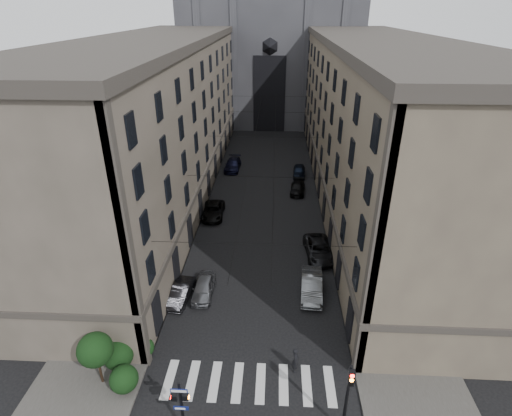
% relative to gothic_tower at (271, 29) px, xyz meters
% --- Properties ---
extents(sidewalk_left, '(7.00, 80.00, 0.15)m').
position_rel_gothic_tower_xyz_m(sidewalk_left, '(-10.50, -38.96, -17.72)').
color(sidewalk_left, '#383533').
rests_on(sidewalk_left, ground).
extents(sidewalk_right, '(7.00, 80.00, 0.15)m').
position_rel_gothic_tower_xyz_m(sidewalk_right, '(10.50, -38.96, -17.72)').
color(sidewalk_right, '#383533').
rests_on(sidewalk_right, ground).
extents(zebra_crossing, '(11.00, 3.20, 0.01)m').
position_rel_gothic_tower_xyz_m(zebra_crossing, '(0.00, -69.96, -17.79)').
color(zebra_crossing, beige).
rests_on(zebra_crossing, ground).
extents(building_left, '(13.60, 60.60, 18.85)m').
position_rel_gothic_tower_xyz_m(building_left, '(-13.44, -38.96, -8.45)').
color(building_left, '#4C453A').
rests_on(building_left, ground).
extents(building_right, '(13.60, 60.60, 18.85)m').
position_rel_gothic_tower_xyz_m(building_right, '(13.44, -38.96, -8.45)').
color(building_right, brown).
rests_on(building_right, ground).
extents(gothic_tower, '(35.00, 23.00, 58.00)m').
position_rel_gothic_tower_xyz_m(gothic_tower, '(0.00, 0.00, 0.00)').
color(gothic_tower, '#2D2D33').
rests_on(gothic_tower, ground).
extents(pedestrian_signal_left, '(1.02, 0.38, 4.00)m').
position_rel_gothic_tower_xyz_m(pedestrian_signal_left, '(-3.51, -73.46, -15.48)').
color(pedestrian_signal_left, black).
rests_on(pedestrian_signal_left, ground).
extents(traffic_light_right, '(0.34, 0.50, 5.20)m').
position_rel_gothic_tower_xyz_m(traffic_light_right, '(5.60, -73.04, -14.51)').
color(traffic_light_right, black).
rests_on(traffic_light_right, ground).
extents(shrub_cluster, '(3.90, 4.40, 3.90)m').
position_rel_gothic_tower_xyz_m(shrub_cluster, '(-8.72, -69.95, -16.00)').
color(shrub_cluster, black).
rests_on(shrub_cluster, sidewalk_left).
extents(tram_wires, '(14.00, 60.00, 0.43)m').
position_rel_gothic_tower_xyz_m(tram_wires, '(0.00, -39.33, -10.55)').
color(tram_wires, black).
rests_on(tram_wires, ground).
extents(car_left_near, '(1.77, 4.27, 1.45)m').
position_rel_gothic_tower_xyz_m(car_left_near, '(-4.42, -61.22, -17.08)').
color(car_left_near, slate).
rests_on(car_left_near, ground).
extents(car_left_midnear, '(1.80, 4.16, 1.33)m').
position_rel_gothic_tower_xyz_m(car_left_midnear, '(-6.20, -61.95, -17.13)').
color(car_left_midnear, black).
rests_on(car_left_midnear, ground).
extents(car_left_midfar, '(2.48, 5.17, 1.42)m').
position_rel_gothic_tower_xyz_m(car_left_midfar, '(-5.68, -47.07, -17.09)').
color(car_left_midfar, black).
rests_on(car_left_midfar, ground).
extents(car_left_far, '(2.33, 5.34, 1.53)m').
position_rel_gothic_tower_xyz_m(car_left_far, '(-4.94, -32.04, -17.03)').
color(car_left_far, black).
rests_on(car_left_far, ground).
extents(car_right_near, '(2.04, 5.09, 1.64)m').
position_rel_gothic_tower_xyz_m(car_right_near, '(4.70, -60.64, -16.98)').
color(car_right_near, slate).
rests_on(car_right_near, ground).
extents(car_right_midnear, '(2.98, 5.64, 1.51)m').
position_rel_gothic_tower_xyz_m(car_right_midnear, '(5.85, -54.80, -17.04)').
color(car_right_midnear, black).
rests_on(car_right_midnear, ground).
extents(car_right_midfar, '(2.25, 4.62, 1.29)m').
position_rel_gothic_tower_xyz_m(car_right_midfar, '(4.42, -39.87, -17.15)').
color(car_right_midfar, black).
rests_on(car_right_midfar, ground).
extents(car_right_far, '(1.99, 4.37, 1.45)m').
position_rel_gothic_tower_xyz_m(car_right_far, '(4.88, -34.09, -17.07)').
color(car_right_far, black).
rests_on(car_right_far, ground).
extents(pedestrian, '(0.59, 0.77, 1.89)m').
position_rel_gothic_tower_xyz_m(pedestrian, '(3.03, -68.80, -16.86)').
color(pedestrian, black).
rests_on(pedestrian, ground).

